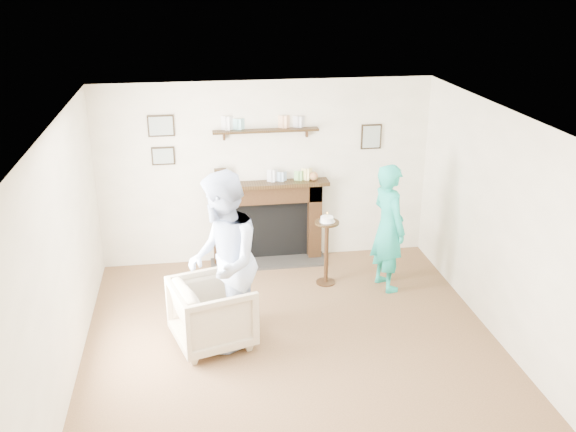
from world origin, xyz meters
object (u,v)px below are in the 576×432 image
object	(u,v)px
man	(226,343)
pedestal_table	(327,240)
armchair	(214,342)
woman	(385,286)

from	to	relation	value
man	pedestal_table	bearing A→B (deg)	135.13
armchair	man	size ratio (longest dim) A/B	0.42
man	woman	world-z (taller)	man
man	armchair	bearing A→B (deg)	-98.53
armchair	woman	distance (m)	2.46
man	pedestal_table	distance (m)	1.95
man	woman	distance (m)	2.35
armchair	pedestal_table	bearing A→B (deg)	-67.16
man	pedestal_table	xyz separation A→B (m)	(1.38, 1.24, 0.61)
woman	pedestal_table	xyz separation A→B (m)	(-0.74, 0.21, 0.61)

